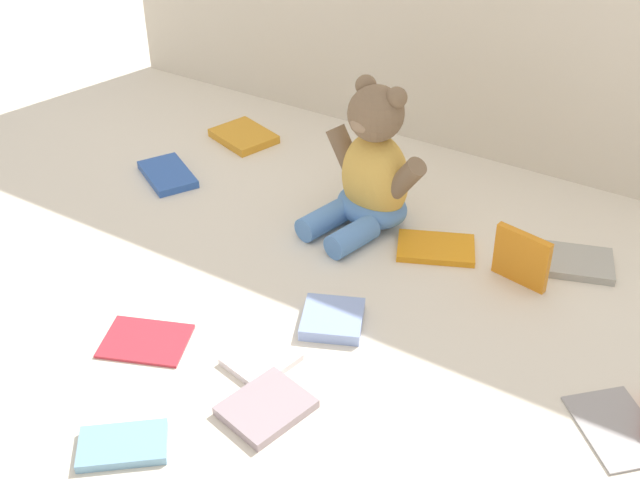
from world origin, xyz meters
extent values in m
plane|color=silver|center=(0.00, 0.00, 0.00)|extent=(3.20, 3.20, 0.00)
ellipsoid|color=#E5B24C|center=(-0.04, 0.13, 0.08)|extent=(0.15, 0.13, 0.17)
ellipsoid|color=#598CD1|center=(-0.04, 0.12, 0.03)|extent=(0.16, 0.14, 0.06)
sphere|color=#7A6047|center=(-0.04, 0.12, 0.21)|extent=(0.12, 0.12, 0.10)
ellipsoid|color=#997C5E|center=(-0.05, 0.09, 0.20)|extent=(0.05, 0.04, 0.03)
sphere|color=#7A6047|center=(-0.07, 0.14, 0.24)|extent=(0.04, 0.04, 0.04)
sphere|color=#7A6047|center=(-0.01, 0.13, 0.24)|extent=(0.04, 0.04, 0.04)
cylinder|color=#7A6047|center=(-0.11, 0.14, 0.11)|extent=(0.08, 0.05, 0.09)
cylinder|color=#7A6047|center=(0.03, 0.11, 0.11)|extent=(0.08, 0.05, 0.09)
cylinder|color=#598CD1|center=(-0.10, 0.05, 0.02)|extent=(0.07, 0.10, 0.04)
cylinder|color=#598CD1|center=(-0.03, 0.03, 0.02)|extent=(0.07, 0.10, 0.04)
cube|color=orange|center=(-0.42, 0.25, 0.01)|extent=(0.15, 0.13, 0.02)
cube|color=#C12F3C|center=(-0.17, -0.33, 0.00)|extent=(0.15, 0.13, 0.01)
cube|color=#A39099|center=(0.06, -0.35, 0.01)|extent=(0.11, 0.13, 0.01)
cube|color=gray|center=(0.46, -0.14, 0.00)|extent=(0.16, 0.16, 0.01)
cube|color=#2E5AB2|center=(-0.45, 0.05, 0.01)|extent=(0.15, 0.13, 0.01)
cube|color=#75AACC|center=(-0.06, -0.50, 0.01)|extent=(0.13, 0.12, 0.01)
cube|color=orange|center=(0.24, 0.09, 0.05)|extent=(0.09, 0.03, 0.09)
cube|color=white|center=(0.00, -0.28, 0.01)|extent=(0.10, 0.11, 0.01)
cube|color=orange|center=(0.10, 0.10, 0.01)|extent=(0.15, 0.13, 0.01)
cube|color=#8DA7E4|center=(0.04, -0.16, 0.01)|extent=(0.12, 0.12, 0.02)
cube|color=#A4A49A|center=(0.30, 0.18, 0.01)|extent=(0.16, 0.13, 0.01)
camera|label=1|loc=(0.50, -0.94, 0.79)|focal=44.93mm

